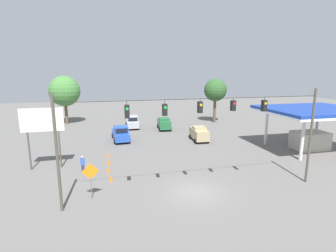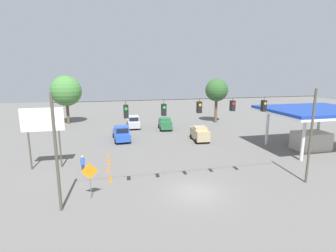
% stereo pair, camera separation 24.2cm
% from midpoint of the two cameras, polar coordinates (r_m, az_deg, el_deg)
% --- Properties ---
extents(ground_plane, '(140.00, 140.00, 0.00)m').
position_cam_midpoint_polar(ground_plane, '(21.79, 6.30, -14.16)').
color(ground_plane, '#605E5B').
extents(overhead_signal_span, '(20.28, 0.38, 8.16)m').
position_cam_midpoint_polar(overhead_signal_span, '(19.65, 6.96, -0.51)').
color(overhead_signal_span, '#4C473D').
rests_on(overhead_signal_span, ground_plane).
extents(sedan_tan_oncoming_far, '(2.22, 4.03, 2.03)m').
position_cam_midpoint_polar(sedan_tan_oncoming_far, '(36.64, 7.12, -1.62)').
color(sedan_tan_oncoming_far, tan).
rests_on(sedan_tan_oncoming_far, ground_plane).
extents(sedan_green_oncoming_deep, '(2.35, 4.22, 1.94)m').
position_cam_midpoint_polar(sedan_green_oncoming_deep, '(43.55, -0.49, 0.57)').
color(sedan_green_oncoming_deep, '#236038').
rests_on(sedan_green_oncoming_deep, ground_plane).
extents(pickup_truck_blue_withflow_far, '(2.38, 5.24, 2.12)m').
position_cam_midpoint_polar(pickup_truck_blue_withflow_far, '(37.16, -9.91, -1.64)').
color(pickup_truck_blue_withflow_far, '#234CB2').
rests_on(pickup_truck_blue_withflow_far, ground_plane).
extents(pickup_truck_silver_withflow_deep, '(2.28, 5.47, 2.12)m').
position_cam_midpoint_polar(pickup_truck_silver_withflow_deep, '(45.39, -7.40, 0.89)').
color(pickup_truck_silver_withflow_deep, '#A8AAB2').
rests_on(pickup_truck_silver_withflow_deep, ground_plane).
extents(traffic_cone_nearest, '(0.32, 0.32, 0.59)m').
position_cam_midpoint_polar(traffic_cone_nearest, '(24.03, -12.12, -11.03)').
color(traffic_cone_nearest, orange).
rests_on(traffic_cone_nearest, ground_plane).
extents(traffic_cone_second, '(0.32, 0.32, 0.59)m').
position_cam_midpoint_polar(traffic_cone_second, '(26.08, -12.65, -9.19)').
color(traffic_cone_second, orange).
rests_on(traffic_cone_second, ground_plane).
extents(traffic_cone_third, '(0.32, 0.32, 0.59)m').
position_cam_midpoint_polar(traffic_cone_third, '(28.18, -12.46, -7.58)').
color(traffic_cone_third, orange).
rests_on(traffic_cone_third, ground_plane).
extents(traffic_cone_fourth, '(0.32, 0.32, 0.59)m').
position_cam_midpoint_polar(traffic_cone_fourth, '(30.40, -12.67, -6.14)').
color(traffic_cone_fourth, orange).
rests_on(traffic_cone_fourth, ground_plane).
extents(gas_station, '(11.52, 9.37, 5.15)m').
position_cam_midpoint_polar(gas_station, '(36.40, 29.23, 1.21)').
color(gas_station, navy).
rests_on(gas_station, ground_plane).
extents(roadside_billboard, '(3.98, 0.16, 6.08)m').
position_cam_midpoint_polar(roadside_billboard, '(28.08, -25.38, 0.33)').
color(roadside_billboard, '#4C473D').
rests_on(roadside_billboard, ground_plane).
extents(work_zone_sign, '(1.27, 0.06, 2.84)m').
position_cam_midpoint_polar(work_zone_sign, '(20.75, -16.34, -9.97)').
color(work_zone_sign, slate).
rests_on(work_zone_sign, ground_plane).
extents(pedestrian, '(0.40, 0.28, 1.68)m').
position_cam_midpoint_polar(pedestrian, '(26.53, -17.82, -7.86)').
color(pedestrian, '#2D334C').
rests_on(pedestrian, ground_plane).
extents(tree_horizon_left, '(5.47, 5.47, 8.76)m').
position_cam_midpoint_polar(tree_horizon_left, '(51.12, -21.18, 7.09)').
color(tree_horizon_left, brown).
rests_on(tree_horizon_left, ground_plane).
extents(tree_horizon_right, '(4.18, 4.18, 8.20)m').
position_cam_midpoint_polar(tree_horizon_right, '(49.78, 10.67, 7.63)').
color(tree_horizon_right, brown).
rests_on(tree_horizon_right, ground_plane).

